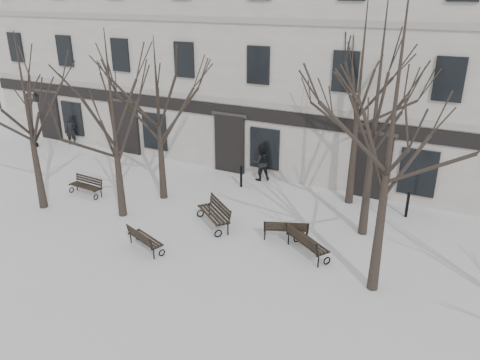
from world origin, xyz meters
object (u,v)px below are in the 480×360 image
Objects in this scene: tree_0 at (26,103)px; bench_3 at (215,213)px; tree_1 at (112,105)px; bench_1 at (144,239)px; bench_0 at (86,185)px; tree_2 at (395,109)px; bench_2 at (306,242)px; bench_4 at (286,229)px; lamp_post at (33,116)px.

bench_3 is at bearing 14.47° from tree_0.
bench_1 is (2.53, -1.82, -4.14)m from tree_1.
tree_0 reaches higher than bench_0.
bench_3 is (-6.39, 1.41, -5.07)m from tree_2.
bench_2 is (7.69, 0.47, -4.08)m from tree_1.
bench_1 is (-7.68, -1.35, -5.17)m from tree_2.
bench_3 is (6.63, 0.04, 0.09)m from bench_0.
bench_1 is 0.99× the size of bench_4.
bench_4 is (9.50, 0.25, -0.00)m from bench_0.
bench_1 is 0.91× the size of bench_2.
bench_0 is 10.52m from bench_2.
bench_1 is (6.02, -0.88, -4.04)m from tree_0.
tree_2 is at bearing 133.52° from bench_4.
tree_2 is 14.07m from bench_0.
tree_1 reaches higher than tree_0.
bench_0 is at bearing 162.23° from tree_1.
lamp_post reaches higher than bench_0.
tree_1 is 5.64m from bench_3.
tree_0 is 9.31m from lamp_post.
bench_0 is at bearing 31.55° from bench_2.
bench_2 is at bearing 30.49° from bench_3.
bench_0 is 0.51× the size of lamp_post.
lamp_post is at bearing 140.38° from tree_0.
tree_0 is 11.14m from bench_4.
lamp_post is (-20.59, 5.23, -3.72)m from tree_2.
tree_2 is at bearing 1.98° from tree_0.
tree_1 is at bearing 15.13° from tree_0.
lamp_post is at bearing 155.37° from tree_1.
bench_0 is 8.62m from lamp_post.
bench_0 reaches higher than bench_1.
lamp_post is (-10.38, 4.76, -2.69)m from tree_1.
bench_2 is at bearing 159.53° from tree_2.
lamp_post reaches higher than bench_2.
bench_4 is 17.51m from lamp_post.
tree_0 is 3.86× the size of bench_2.
tree_1 is at bearing -12.04° from bench_4.
bench_1 is 14.57m from lamp_post.
tree_2 is 5.33× the size of bench_1.
tree_2 is at bearing -2.52° from bench_0.
bench_0 is at bearing -27.01° from lamp_post.
bench_4 is at bearing 155.32° from tree_2.
bench_0 is at bearing 69.74° from tree_0.
tree_2 is at bearing -14.26° from lamp_post.
bench_2 is at bearing 7.19° from tree_0.
tree_1 is at bearing -24.63° from lamp_post.
bench_4 is (2.87, 0.21, -0.09)m from bench_3.
tree_1 is at bearing 37.39° from bench_2.
tree_1 reaches higher than bench_3.
bench_3 is at bearing 13.87° from tree_1.
tree_1 is 7.94m from bench_4.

